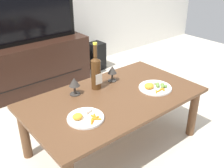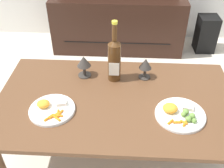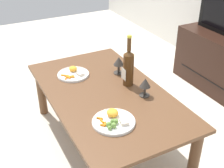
{
  "view_description": "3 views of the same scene",
  "coord_description": "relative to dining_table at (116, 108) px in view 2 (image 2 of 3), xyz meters",
  "views": [
    {
      "loc": [
        -1.12,
        -1.33,
        1.42
      ],
      "look_at": [
        0.04,
        0.06,
        0.52
      ],
      "focal_mm": 42.28,
      "sensor_mm": 36.0,
      "label": 1
    },
    {
      "loc": [
        0.04,
        -1.14,
        1.44
      ],
      "look_at": [
        -0.03,
        0.04,
        0.53
      ],
      "focal_mm": 43.39,
      "sensor_mm": 36.0,
      "label": 2
    },
    {
      "loc": [
        1.58,
        -0.77,
        1.54
      ],
      "look_at": [
        0.04,
        0.03,
        0.53
      ],
      "focal_mm": 47.36,
      "sensor_mm": 36.0,
      "label": 3
    }
  ],
  "objects": [
    {
      "name": "floor_speaker",
      "position": [
        0.85,
        1.37,
        -0.2
      ],
      "size": [
        0.2,
        0.2,
        0.36
      ],
      "primitive_type": "cube",
      "rotation": [
        0.0,
        0.0,
        0.04
      ],
      "color": "black",
      "rests_on": "ground_plane"
    },
    {
      "name": "dinner_plate_right",
      "position": [
        0.33,
        -0.11,
        0.08
      ],
      "size": [
        0.26,
        0.26,
        0.05
      ],
      "color": "white",
      "rests_on": "dining_table"
    },
    {
      "name": "ground_plane",
      "position": [
        0.0,
        0.0,
        -0.39
      ],
      "size": [
        6.4,
        6.4,
        0.0
      ],
      "primitive_type": "plane",
      "color": "beige"
    },
    {
      "name": "dinner_plate_left",
      "position": [
        -0.34,
        -0.11,
        0.08
      ],
      "size": [
        0.24,
        0.24,
        0.05
      ],
      "color": "white",
      "rests_on": "dining_table"
    },
    {
      "name": "tv_stand",
      "position": [
        -0.04,
        1.38,
        -0.11
      ],
      "size": [
        1.28,
        0.44,
        0.54
      ],
      "color": "black",
      "rests_on": "ground_plane"
    },
    {
      "name": "dining_table",
      "position": [
        0.0,
        0.0,
        0.0
      ],
      "size": [
        1.34,
        0.77,
        0.45
      ],
      "color": "brown",
      "rests_on": "ground_plane"
    },
    {
      "name": "wine_bottle",
      "position": [
        -0.02,
        0.19,
        0.21
      ],
      "size": [
        0.08,
        0.08,
        0.38
      ],
      "color": "#4C2D14",
      "rests_on": "dining_table"
    },
    {
      "name": "goblet_right",
      "position": [
        0.16,
        0.21,
        0.16
      ],
      "size": [
        0.07,
        0.07,
        0.13
      ],
      "color": "#38332D",
      "rests_on": "dining_table"
    },
    {
      "name": "goblet_left",
      "position": [
        -0.21,
        0.21,
        0.16
      ],
      "size": [
        0.08,
        0.08,
        0.14
      ],
      "color": "#38332D",
      "rests_on": "dining_table"
    }
  ]
}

